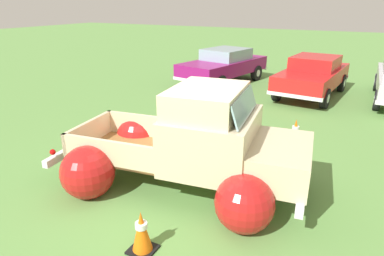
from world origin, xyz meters
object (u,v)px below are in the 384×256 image
Objects in this scene: show_car_0 at (224,65)px; show_car_1 at (313,75)px; lane_cone_0 at (295,132)px; vintage_pickup_truck at (198,150)px; lane_cone_1 at (142,232)px.

show_car_0 is 3.70m from show_car_1.
show_car_1 is 6.92× the size of lane_cone_0.
vintage_pickup_truck is 1.97m from lane_cone_1.
vintage_pickup_truck is at bearing 0.36° from show_car_1.
show_car_0 is 7.29× the size of lane_cone_1.
vintage_pickup_truck is 3.17m from lane_cone_0.
show_car_1 is at bearing 77.02° from vintage_pickup_truck.
show_car_1 is 9.78m from lane_cone_1.
lane_cone_1 is (-1.08, -4.82, 0.00)m from lane_cone_0.
lane_cone_0 and lane_cone_1 have the same top height.
vintage_pickup_truck is 7.65× the size of lane_cone_0.
show_car_1 is at bearing 94.83° from lane_cone_0.
show_car_0 is 10.63m from lane_cone_1.
show_car_1 reaches higher than lane_cone_0.
show_car_0 is at bearing 106.45° from lane_cone_1.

